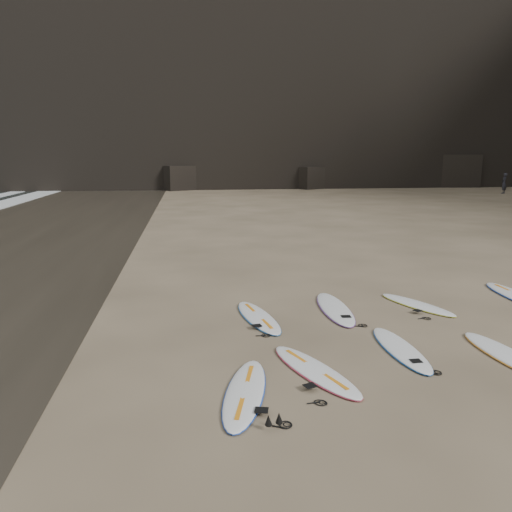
{
  "coord_description": "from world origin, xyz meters",
  "views": [
    {
      "loc": [
        -4.79,
        -8.34,
        3.76
      ],
      "look_at": [
        -3.31,
        2.49,
        1.5
      ],
      "focal_mm": 35.0,
      "sensor_mm": 36.0,
      "label": 1
    }
  ],
  "objects_px": {
    "surfboard_3": "(509,356)",
    "person_a": "(504,183)",
    "surfboard_0": "(245,392)",
    "surfboard_5": "(258,317)",
    "surfboard_7": "(417,304)",
    "surfboard_6": "(335,308)",
    "surfboard_2": "(401,349)",
    "surfboard_1": "(315,370)"
  },
  "relations": [
    {
      "from": "surfboard_5",
      "to": "surfboard_6",
      "type": "bearing_deg",
      "value": 0.66
    },
    {
      "from": "surfboard_3",
      "to": "surfboard_7",
      "type": "relative_size",
      "value": 1.12
    },
    {
      "from": "surfboard_2",
      "to": "person_a",
      "type": "height_order",
      "value": "person_a"
    },
    {
      "from": "surfboard_3",
      "to": "person_a",
      "type": "distance_m",
      "value": 43.0
    },
    {
      "from": "surfboard_2",
      "to": "surfboard_3",
      "type": "xyz_separation_m",
      "value": [
        1.86,
        -0.61,
        0.0
      ]
    },
    {
      "from": "surfboard_3",
      "to": "surfboard_5",
      "type": "height_order",
      "value": "surfboard_3"
    },
    {
      "from": "surfboard_0",
      "to": "surfboard_3",
      "type": "relative_size",
      "value": 0.97
    },
    {
      "from": "surfboard_6",
      "to": "surfboard_7",
      "type": "height_order",
      "value": "surfboard_6"
    },
    {
      "from": "surfboard_6",
      "to": "person_a",
      "type": "xyz_separation_m",
      "value": [
        26.14,
        32.58,
        0.91
      ]
    },
    {
      "from": "surfboard_6",
      "to": "surfboard_3",
      "type": "bearing_deg",
      "value": -51.1
    },
    {
      "from": "surfboard_3",
      "to": "surfboard_7",
      "type": "xyz_separation_m",
      "value": [
        -0.25,
        3.31,
        -0.0
      ]
    },
    {
      "from": "surfboard_1",
      "to": "surfboard_5",
      "type": "height_order",
      "value": "surfboard_5"
    },
    {
      "from": "surfboard_0",
      "to": "surfboard_5",
      "type": "relative_size",
      "value": 0.98
    },
    {
      "from": "surfboard_6",
      "to": "person_a",
      "type": "relative_size",
      "value": 1.42
    },
    {
      "from": "surfboard_3",
      "to": "surfboard_5",
      "type": "xyz_separation_m",
      "value": [
        -4.34,
        2.88,
        -0.0
      ]
    },
    {
      "from": "surfboard_5",
      "to": "person_a",
      "type": "height_order",
      "value": "person_a"
    },
    {
      "from": "surfboard_0",
      "to": "surfboard_6",
      "type": "bearing_deg",
      "value": 70.45
    },
    {
      "from": "surfboard_0",
      "to": "surfboard_5",
      "type": "bearing_deg",
      "value": 92.77
    },
    {
      "from": "surfboard_2",
      "to": "surfboard_6",
      "type": "height_order",
      "value": "surfboard_6"
    },
    {
      "from": "person_a",
      "to": "surfboard_0",
      "type": "bearing_deg",
      "value": 12.0
    },
    {
      "from": "surfboard_3",
      "to": "surfboard_6",
      "type": "distance_m",
      "value": 4.04
    },
    {
      "from": "surfboard_2",
      "to": "surfboard_5",
      "type": "height_order",
      "value": "surfboard_5"
    },
    {
      "from": "surfboard_5",
      "to": "person_a",
      "type": "relative_size",
      "value": 1.31
    },
    {
      "from": "surfboard_1",
      "to": "surfboard_3",
      "type": "relative_size",
      "value": 0.97
    },
    {
      "from": "surfboard_7",
      "to": "surfboard_2",
      "type": "bearing_deg",
      "value": -145.27
    },
    {
      "from": "surfboard_0",
      "to": "person_a",
      "type": "distance_m",
      "value": 46.59
    },
    {
      "from": "surfboard_7",
      "to": "person_a",
      "type": "height_order",
      "value": "person_a"
    },
    {
      "from": "surfboard_3",
      "to": "person_a",
      "type": "xyz_separation_m",
      "value": [
        23.75,
        35.84,
        0.92
      ]
    },
    {
      "from": "surfboard_1",
      "to": "person_a",
      "type": "height_order",
      "value": "person_a"
    },
    {
      "from": "surfboard_6",
      "to": "surfboard_7",
      "type": "relative_size",
      "value": 1.2
    },
    {
      "from": "surfboard_1",
      "to": "surfboard_7",
      "type": "relative_size",
      "value": 1.09
    },
    {
      "from": "surfboard_7",
      "to": "surfboard_5",
      "type": "bearing_deg",
      "value": 161.65
    },
    {
      "from": "surfboard_0",
      "to": "person_a",
      "type": "relative_size",
      "value": 1.28
    },
    {
      "from": "surfboard_2",
      "to": "surfboard_7",
      "type": "distance_m",
      "value": 3.14
    },
    {
      "from": "surfboard_0",
      "to": "surfboard_3",
      "type": "distance_m",
      "value": 5.12
    },
    {
      "from": "surfboard_2",
      "to": "surfboard_5",
      "type": "relative_size",
      "value": 0.95
    },
    {
      "from": "surfboard_0",
      "to": "surfboard_5",
      "type": "xyz_separation_m",
      "value": [
        0.72,
        3.64,
        0.0
      ]
    },
    {
      "from": "surfboard_0",
      "to": "surfboard_1",
      "type": "height_order",
      "value": "same"
    },
    {
      "from": "surfboard_6",
      "to": "surfboard_1",
      "type": "bearing_deg",
      "value": -109.32
    },
    {
      "from": "surfboard_1",
      "to": "surfboard_3",
      "type": "distance_m",
      "value": 3.76
    },
    {
      "from": "surfboard_0",
      "to": "surfboard_7",
      "type": "height_order",
      "value": "surfboard_0"
    },
    {
      "from": "surfboard_2",
      "to": "surfboard_5",
      "type": "distance_m",
      "value": 3.36
    }
  ]
}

